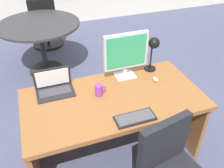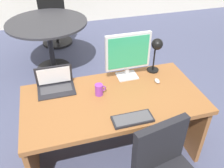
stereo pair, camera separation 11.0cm
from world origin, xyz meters
name	(u,v)px [view 1 (the left image)]	position (x,y,z in m)	size (l,w,h in m)	color
ground	(80,77)	(0.00, 1.50, 0.00)	(12.00, 12.00, 0.00)	#474C6B
desk	(112,111)	(0.00, 0.04, 0.54)	(1.59, 0.81, 0.74)	brown
monitor	(126,53)	(0.23, 0.29, 1.00)	(0.44, 0.16, 0.46)	#B7BABF
laptop	(54,84)	(-0.47, 0.29, 0.80)	(0.33, 0.23, 0.22)	black
keyboard	(135,118)	(0.07, -0.31, 0.75)	(0.32, 0.14, 0.02)	black
mouse	(155,79)	(0.47, 0.11, 0.75)	(0.04, 0.08, 0.03)	#B7BABF
desk_lamp	(153,47)	(0.52, 0.29, 1.00)	(0.12, 0.15, 0.37)	black
coffee_mug	(99,90)	(-0.11, 0.08, 0.79)	(0.10, 0.07, 0.11)	purple
meeting_table	(41,36)	(-0.45, 1.86, 0.60)	(1.16, 1.16, 0.79)	black
meeting_chair_near	(46,28)	(-0.31, 2.73, 0.35)	(0.56, 0.56, 0.91)	black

